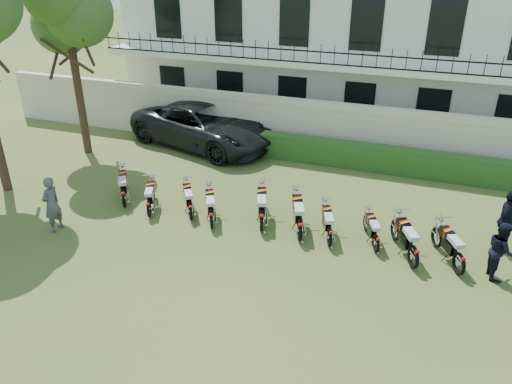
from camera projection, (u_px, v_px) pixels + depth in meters
The scene contains 19 objects.
ground at pixel (243, 253), 14.27m from camera, with size 100.00×100.00×0.00m, color #394E1F.
perimeter_wall at pixel (313, 127), 20.48m from camera, with size 30.00×0.35×2.30m.
hedge at pixel (332, 153), 19.80m from camera, with size 18.00×0.60×1.00m, color #1E4619.
building at pixel (345, 40), 24.36m from camera, with size 20.40×9.60×7.40m.
tree_west_near at pixel (66, 5), 18.57m from camera, with size 3.40×3.20×7.90m.
motorcycle_0 at pixel (123, 194), 16.53m from camera, with size 1.15×1.73×1.08m.
motorcycle_1 at pixel (149, 205), 15.94m from camera, with size 0.88×1.69×0.99m.
motorcycle_2 at pixel (190, 207), 15.79m from camera, with size 1.06×1.60×1.00m.
motorcycle_3 at pixel (211, 215), 15.30m from camera, with size 0.96×1.74×1.03m.
motorcycle_4 at pixel (262, 216), 15.13m from camera, with size 0.88×2.03×1.15m.
motorcycle_5 at pixel (300, 225), 14.64m from camera, with size 0.94×2.03×1.16m.
motorcycle_6 at pixel (330, 233), 14.39m from camera, with size 0.79×1.76×1.00m.
motorcycle_7 at pixel (376, 239), 14.14m from camera, with size 0.78×1.60×0.92m.
motorcycle_8 at pixel (414, 252), 13.39m from camera, with size 1.02×1.93×1.14m.
motorcycle_9 at pixel (460, 259), 13.15m from camera, with size 0.99×1.79×1.07m.
suv at pixel (203, 125), 21.51m from camera, with size 3.03×6.58×1.83m, color black.
inspector at pixel (52, 204), 15.05m from camera, with size 0.65×0.42×1.77m, color #55565A.
officer_4 at pixel (500, 250), 12.95m from camera, with size 0.78×0.61×1.60m, color black.
officer_5 at pixel (506, 221), 14.06m from camera, with size 1.09×0.46×1.87m, color black.
Camera 1 is at (4.41, -11.15, 7.94)m, focal length 35.00 mm.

